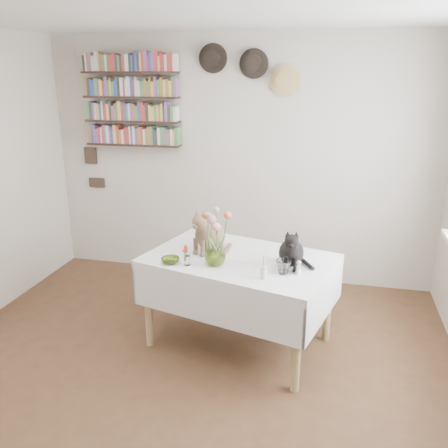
% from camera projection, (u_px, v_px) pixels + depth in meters
% --- Properties ---
extents(room, '(4.08, 4.58, 2.58)m').
position_uv_depth(room, '(162.00, 229.00, 2.77)').
color(room, brown).
rests_on(room, ground).
extents(dining_table, '(1.59, 1.23, 0.75)m').
position_uv_depth(dining_table, '(239.00, 279.00, 3.74)').
color(dining_table, white).
rests_on(dining_table, room).
extents(tabby_cat, '(0.36, 0.38, 0.36)m').
position_uv_depth(tabby_cat, '(211.00, 229.00, 3.78)').
color(tabby_cat, brown).
rests_on(tabby_cat, dining_table).
extents(black_cat, '(0.22, 0.27, 0.31)m').
position_uv_depth(black_cat, '(292.00, 246.00, 3.49)').
color(black_cat, black).
rests_on(black_cat, dining_table).
extents(flower_vase, '(0.22, 0.22, 0.16)m').
position_uv_depth(flower_vase, '(215.00, 255.00, 3.52)').
color(flower_vase, '#92AF35').
rests_on(flower_vase, dining_table).
extents(green_bowl, '(0.15, 0.15, 0.04)m').
position_uv_depth(green_bowl, '(170.00, 260.00, 3.56)').
color(green_bowl, '#92AF35').
rests_on(green_bowl, dining_table).
extents(drinking_glass, '(0.13, 0.13, 0.10)m').
position_uv_depth(drinking_glass, '(283.00, 267.00, 3.37)').
color(drinking_glass, white).
rests_on(drinking_glass, dining_table).
extents(candlestick, '(0.05, 0.05, 0.17)m').
position_uv_depth(candlestick, '(264.00, 271.00, 3.29)').
color(candlestick, white).
rests_on(candlestick, dining_table).
extents(berry_jar, '(0.05, 0.05, 0.18)m').
position_uv_depth(berry_jar, '(187.00, 255.00, 3.51)').
color(berry_jar, white).
rests_on(berry_jar, dining_table).
extents(porcelain_figurine, '(0.05, 0.05, 0.10)m').
position_uv_depth(porcelain_figurine, '(299.00, 268.00, 3.37)').
color(porcelain_figurine, white).
rests_on(porcelain_figurine, dining_table).
extents(flower_bouquet, '(0.17, 0.12, 0.39)m').
position_uv_depth(flower_bouquet, '(215.00, 221.00, 3.45)').
color(flower_bouquet, '#4C7233').
rests_on(flower_bouquet, flower_vase).
extents(bookshelf_unit, '(1.00, 0.16, 0.91)m').
position_uv_depth(bookshelf_unit, '(131.00, 101.00, 4.83)').
color(bookshelf_unit, '#301F18').
rests_on(bookshelf_unit, room).
extents(wall_hats, '(0.98, 0.09, 0.48)m').
position_uv_depth(wall_hats, '(250.00, 67.00, 4.49)').
color(wall_hats, black).
rests_on(wall_hats, room).
extents(wall_art_plaques, '(0.21, 0.02, 0.44)m').
position_uv_depth(wall_art_plaques, '(93.00, 167.00, 5.23)').
color(wall_art_plaques, '#38281E').
rests_on(wall_art_plaques, room).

